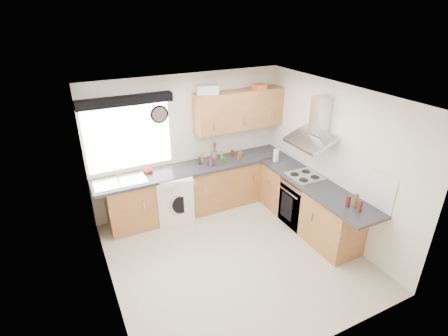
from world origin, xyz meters
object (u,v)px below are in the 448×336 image
extractor_hood (315,127)px  upper_cabinets (239,110)px  oven (302,201)px  washing_machine (176,197)px

extractor_hood → upper_cabinets: bearing=116.1°
upper_cabinets → extractor_hood: bearing=-63.9°
oven → upper_cabinets: (-0.55, 1.32, 1.38)m
extractor_hood → upper_cabinets: upper_cabinets is taller
oven → extractor_hood: extractor_hood is taller
upper_cabinets → washing_machine: upper_cabinets is taller
extractor_hood → oven: bearing=180.0°
upper_cabinets → washing_machine: size_ratio=1.91×
extractor_hood → washing_machine: extractor_hood is taller
extractor_hood → upper_cabinets: (-0.65, 1.33, 0.03)m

